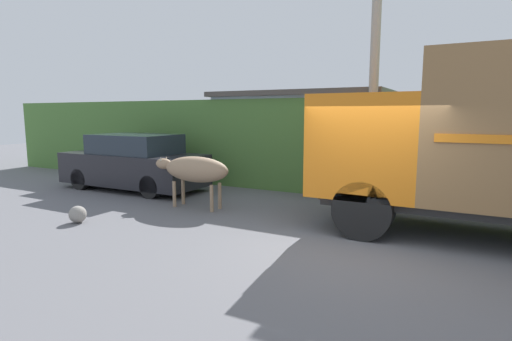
% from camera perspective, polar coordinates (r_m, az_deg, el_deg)
% --- Properties ---
extents(ground_plane, '(60.00, 60.00, 0.00)m').
position_cam_1_polar(ground_plane, '(7.60, 15.20, -10.29)').
color(ground_plane, slate).
extents(hillside_embankment, '(32.00, 6.29, 2.82)m').
position_cam_1_polar(hillside_embankment, '(14.22, 21.79, 3.69)').
color(hillside_embankment, '#4C7A38').
rests_on(hillside_embankment, ground_plane).
extents(building_backdrop, '(5.60, 2.70, 3.07)m').
position_cam_1_polar(building_backdrop, '(13.14, 6.21, 4.51)').
color(building_backdrop, '#99ADB7').
rests_on(building_backdrop, ground_plane).
extents(brown_cow, '(2.21, 0.65, 1.31)m').
position_cam_1_polar(brown_cow, '(10.12, -8.75, 0.11)').
color(brown_cow, '#9E7F60').
rests_on(brown_cow, ground_plane).
extents(parked_suv, '(4.68, 1.87, 1.73)m').
position_cam_1_polar(parked_suv, '(13.05, -17.10, 1.02)').
color(parked_suv, '#232328').
rests_on(parked_suv, ground_plane).
extents(pedestrian_on_hill, '(0.38, 0.38, 1.69)m').
position_cam_1_polar(pedestrian_on_hill, '(11.20, 9.56, 0.78)').
color(pedestrian_on_hill, '#38332D').
rests_on(pedestrian_on_hill, ground_plane).
extents(utility_pole, '(0.90, 0.24, 6.36)m').
position_cam_1_polar(utility_pole, '(11.02, 16.50, 12.61)').
color(utility_pole, '#9E998E').
rests_on(utility_pole, ground_plane).
extents(roadside_rock, '(0.37, 0.37, 0.37)m').
position_cam_1_polar(roadside_rock, '(9.59, -24.13, -5.73)').
color(roadside_rock, gray).
rests_on(roadside_rock, ground_plane).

